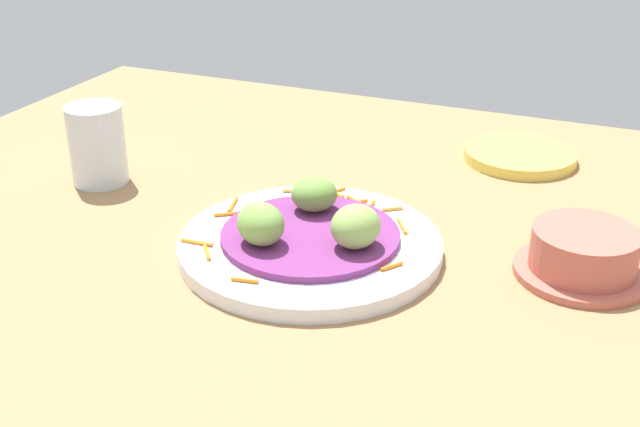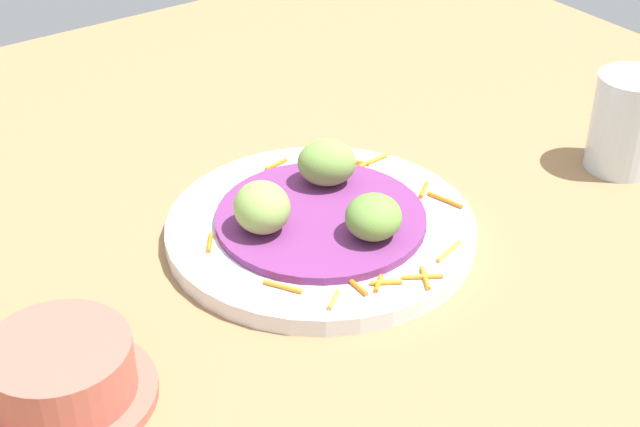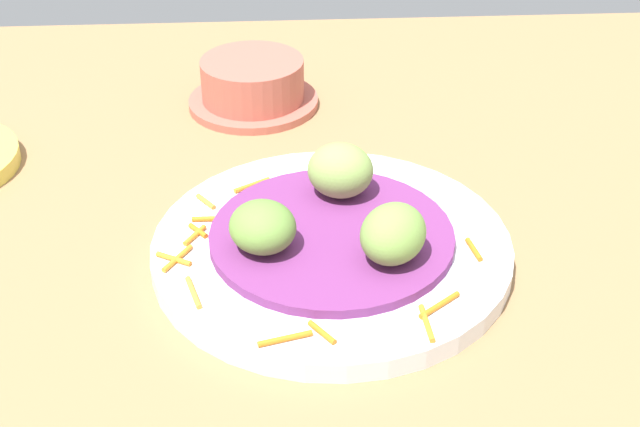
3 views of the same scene
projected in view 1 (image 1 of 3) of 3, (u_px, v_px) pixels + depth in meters
The scene contains 10 objects.
table_surface at pixel (253, 262), 84.02cm from camera, with size 110.00×110.00×2.00cm, color #936D47.
main_plate at pixel (310, 246), 83.48cm from camera, with size 27.16×27.16×1.60cm, color silver.
cabbage_bed at pixel (310, 235), 82.97cm from camera, with size 18.43×18.43×0.76cm, color #702D6B.
carrot_garnish at pixel (304, 218), 87.05cm from camera, with size 23.82×22.39×0.40cm.
guac_scoop_left at pixel (356, 226), 79.14cm from camera, with size 4.77×5.21×4.33cm, color #84A851.
guac_scoop_center at pixel (314, 194), 86.87cm from camera, with size 4.76×4.99×3.67cm, color olive.
guac_scoop_right at pixel (261, 224), 79.76cm from camera, with size 4.50×5.33×4.23cm, color #759E47.
side_plate_small at pixel (520, 155), 106.59cm from camera, with size 14.58×14.58×1.42cm, color #E0CC4C.
terracotta_bowl at pixel (583, 255), 78.64cm from camera, with size 13.05×13.05×4.90cm.
water_glass at pixel (97, 145), 98.42cm from camera, with size 6.82×6.82×9.72cm, color silver.
Camera 1 is at (65.01, 35.06, 41.97)cm, focal length 45.51 mm.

